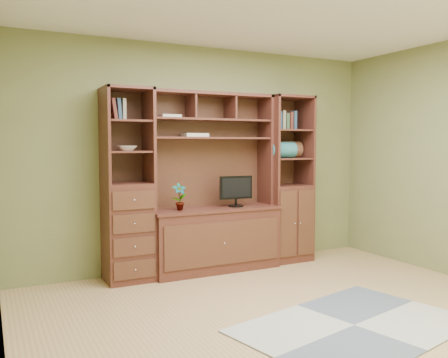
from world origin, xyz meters
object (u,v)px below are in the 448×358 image
center_hutch (214,182)px  right_tower (287,179)px  monitor (236,186)px  left_tower (128,185)px

center_hutch → right_tower: size_ratio=1.00×
center_hutch → monitor: size_ratio=4.15×
center_hutch → left_tower: bearing=177.7°
left_tower → monitor: left_tower is taller
right_tower → left_tower: bearing=180.0°
left_tower → monitor: bearing=-3.4°
center_hutch → left_tower: 1.00m
right_tower → center_hutch: bearing=-177.8°
center_hutch → left_tower: same height
left_tower → right_tower: bearing=0.0°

